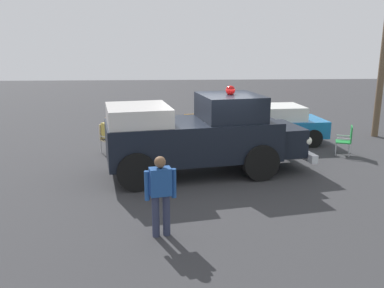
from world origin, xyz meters
The scene contains 9 objects.
ground_plane centered at (0.00, 0.00, 0.00)m, with size 60.00×60.00×0.00m, color #333335.
vintage_fire_truck centered at (-0.23, -0.32, 1.20)m, with size 3.32×6.25×2.59m.
classic_hot_rod centered at (-3.74, 2.54, 0.75)m, with size 2.22×4.50×1.46m.
lawn_chair_near_truck centered at (-2.75, -3.39, 0.59)m, with size 0.69×0.69×1.02m.
lawn_chair_by_car centered at (-4.47, -0.35, 0.59)m, with size 0.60×0.60×1.02m.
lawn_chair_spare centered at (-1.96, 4.91, 0.59)m, with size 0.64×0.64×1.02m.
spectator_seated centered at (-2.65, -3.30, 0.70)m, with size 0.64×0.64×1.29m.
spectator_standing centered at (3.74, -1.38, 0.96)m, with size 0.34×0.65×1.68m.
traffic_cone centered at (-5.00, 1.27, 0.31)m, with size 0.40×0.40×0.64m.
Camera 1 is at (11.32, -1.17, 3.85)m, focal length 38.01 mm.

